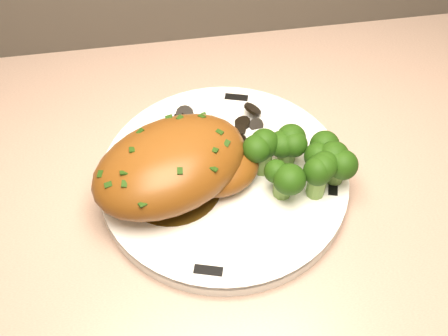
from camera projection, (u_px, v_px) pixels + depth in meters
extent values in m
cube|color=tan|center=(410.00, 237.00, 0.54)|extent=(2.12, 0.70, 0.03)
cylinder|color=white|center=(224.00, 179.00, 0.56)|extent=(0.32, 0.32, 0.02)
cube|color=black|center=(236.00, 98.00, 0.61)|extent=(0.03, 0.02, 0.00)
cube|color=black|center=(118.00, 163.00, 0.56)|extent=(0.02, 0.03, 0.00)
cube|color=black|center=(208.00, 271.00, 0.48)|extent=(0.03, 0.02, 0.00)
cube|color=black|center=(333.00, 185.00, 0.54)|extent=(0.02, 0.03, 0.00)
cylinder|color=#3A280A|center=(172.00, 184.00, 0.54)|extent=(0.10, 0.10, 0.00)
ellipsoid|color=brown|center=(170.00, 165.00, 0.52)|extent=(0.18, 0.16, 0.06)
ellipsoid|color=brown|center=(225.00, 171.00, 0.53)|extent=(0.09, 0.08, 0.03)
cube|color=#1A370B|center=(119.00, 167.00, 0.49)|extent=(0.01, 0.00, 0.00)
cube|color=#1A370B|center=(138.00, 155.00, 0.49)|extent=(0.01, 0.00, 0.00)
cube|color=#1A370B|center=(156.00, 145.00, 0.49)|extent=(0.01, 0.00, 0.00)
cube|color=#1A370B|center=(174.00, 137.00, 0.50)|extent=(0.01, 0.00, 0.00)
cube|color=#1A370B|center=(191.00, 130.00, 0.51)|extent=(0.01, 0.00, 0.00)
cube|color=#1A370B|center=(209.00, 125.00, 0.52)|extent=(0.01, 0.00, 0.00)
cylinder|color=black|center=(246.00, 127.00, 0.59)|extent=(0.01, 0.01, 0.01)
cylinder|color=black|center=(243.00, 121.00, 0.59)|extent=(0.02, 0.02, 0.01)
cylinder|color=black|center=(237.00, 115.00, 0.59)|extent=(0.02, 0.02, 0.01)
cylinder|color=black|center=(228.00, 117.00, 0.59)|extent=(0.02, 0.02, 0.01)
cylinder|color=black|center=(218.00, 116.00, 0.59)|extent=(0.01, 0.01, 0.01)
cylinder|color=black|center=(208.00, 116.00, 0.59)|extent=(0.02, 0.02, 0.01)
cylinder|color=black|center=(200.00, 123.00, 0.59)|extent=(0.02, 0.02, 0.01)
cylinder|color=black|center=(195.00, 126.00, 0.58)|extent=(0.02, 0.02, 0.00)
cylinder|color=black|center=(194.00, 130.00, 0.58)|extent=(0.02, 0.02, 0.01)
cylinder|color=black|center=(197.00, 138.00, 0.58)|extent=(0.02, 0.02, 0.01)
cylinder|color=black|center=(203.00, 140.00, 0.57)|extent=(0.03, 0.03, 0.01)
cylinder|color=black|center=(212.00, 140.00, 0.57)|extent=(0.02, 0.02, 0.01)
cylinder|color=black|center=(223.00, 144.00, 0.57)|extent=(0.02, 0.02, 0.01)
cylinder|color=black|center=(233.00, 140.00, 0.57)|extent=(0.03, 0.03, 0.01)
cylinder|color=black|center=(241.00, 134.00, 0.57)|extent=(0.03, 0.03, 0.02)
cylinder|color=black|center=(246.00, 132.00, 0.58)|extent=(0.03, 0.03, 0.02)
cylinder|color=olive|center=(262.00, 162.00, 0.54)|extent=(0.02, 0.02, 0.02)
sphere|color=black|center=(263.00, 152.00, 0.53)|extent=(0.03, 0.03, 0.03)
cylinder|color=olive|center=(287.00, 152.00, 0.55)|extent=(0.02, 0.02, 0.02)
sphere|color=black|center=(289.00, 142.00, 0.54)|extent=(0.03, 0.03, 0.03)
cylinder|color=olive|center=(317.00, 159.00, 0.55)|extent=(0.02, 0.02, 0.02)
sphere|color=black|center=(319.00, 149.00, 0.53)|extent=(0.03, 0.03, 0.03)
cylinder|color=olive|center=(283.00, 186.00, 0.53)|extent=(0.02, 0.02, 0.02)
sphere|color=black|center=(284.00, 176.00, 0.51)|extent=(0.03, 0.03, 0.03)
cylinder|color=olive|center=(316.00, 186.00, 0.53)|extent=(0.02, 0.02, 0.02)
sphere|color=black|center=(318.00, 176.00, 0.51)|extent=(0.03, 0.03, 0.03)
cylinder|color=olive|center=(335.00, 172.00, 0.54)|extent=(0.02, 0.02, 0.02)
sphere|color=black|center=(338.00, 162.00, 0.52)|extent=(0.03, 0.03, 0.03)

